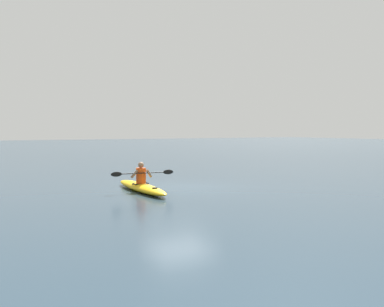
# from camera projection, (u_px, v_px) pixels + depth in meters

# --- Properties ---
(ground_plane) EXTENTS (160.00, 160.00, 0.00)m
(ground_plane) POSITION_uv_depth(u_px,v_px,m) (180.00, 187.00, 17.63)
(ground_plane) COLOR #283D4C
(kayak) EXTENTS (1.02, 4.44, 0.29)m
(kayak) POSITION_uv_depth(u_px,v_px,m) (141.00, 187.00, 16.55)
(kayak) COLOR #EAB214
(kayak) RESTS_ON ground
(kayaker) EXTENTS (2.34, 0.49, 0.76)m
(kayaker) POSITION_uv_depth(u_px,v_px,m) (141.00, 174.00, 16.53)
(kayaker) COLOR #E04C14
(kayaker) RESTS_ON kayak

